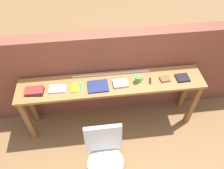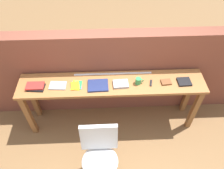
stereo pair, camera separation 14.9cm
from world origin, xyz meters
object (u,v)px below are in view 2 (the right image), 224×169
(chair_white_moulded, at_px, (100,153))
(mug, at_px, (138,81))
(book_stack_leftmost, at_px, (36,87))
(pamphlet_pile_colourful, at_px, (77,85))
(book_repair_rightmost, at_px, (184,82))
(book_open_centre, at_px, (98,85))
(multitool_folded, at_px, (151,83))
(magazine_cycling, at_px, (58,86))
(leather_journal_brown, at_px, (166,82))

(chair_white_moulded, distance_m, mug, 1.03)
(book_stack_leftmost, bearing_deg, pamphlet_pile_colourful, 1.76)
(pamphlet_pile_colourful, distance_m, book_repair_rightmost, 1.43)
(book_open_centre, distance_m, multitool_folded, 0.70)
(magazine_cycling, xyz_separation_m, book_repair_rightmost, (1.67, -0.00, 0.00))
(pamphlet_pile_colourful, xyz_separation_m, mug, (0.82, 0.01, 0.04))
(book_open_centre, distance_m, book_repair_rightmost, 1.15)
(mug, xyz_separation_m, leather_journal_brown, (0.37, -0.01, -0.03))
(book_repair_rightmost, bearing_deg, book_open_centre, 178.90)
(chair_white_moulded, relative_size, book_open_centre, 3.34)
(chair_white_moulded, bearing_deg, book_stack_leftmost, 136.55)
(book_stack_leftmost, relative_size, mug, 2.19)
(book_stack_leftmost, height_order, book_repair_rightmost, book_stack_leftmost)
(pamphlet_pile_colourful, relative_size, multitool_folded, 1.67)
(chair_white_moulded, distance_m, magazine_cycling, 1.02)
(chair_white_moulded, xyz_separation_m, book_stack_leftmost, (-0.81, 0.77, 0.38))
(book_repair_rightmost, bearing_deg, multitool_folded, 178.06)
(leather_journal_brown, relative_size, book_repair_rightmost, 0.75)
(mug, relative_size, multitool_folded, 1.00)
(mug, xyz_separation_m, book_repair_rightmost, (0.61, -0.01, -0.03))
(book_open_centre, relative_size, mug, 2.42)
(mug, relative_size, leather_journal_brown, 0.85)
(mug, bearing_deg, pamphlet_pile_colourful, -179.48)
(book_stack_leftmost, xyz_separation_m, pamphlet_pile_colourful, (0.53, 0.02, -0.02))
(leather_journal_brown, height_order, book_repair_rightmost, same)
(chair_white_moulded, height_order, book_repair_rightmost, book_repair_rightmost)
(book_open_centre, height_order, leather_journal_brown, same)
(book_stack_leftmost, height_order, leather_journal_brown, book_stack_leftmost)
(magazine_cycling, distance_m, leather_journal_brown, 1.43)
(multitool_folded, xyz_separation_m, book_repair_rightmost, (0.44, 0.00, 0.00))
(book_open_centre, relative_size, multitool_folded, 2.42)
(book_open_centre, bearing_deg, book_stack_leftmost, 178.10)
(magazine_cycling, height_order, multitool_folded, magazine_cycling)
(book_open_centre, relative_size, book_repair_rightmost, 1.54)
(pamphlet_pile_colourful, distance_m, multitool_folded, 0.98)
(leather_journal_brown, bearing_deg, book_stack_leftmost, 175.44)
(chair_white_moulded, xyz_separation_m, mug, (0.53, 0.79, 0.40))
(book_stack_leftmost, distance_m, pamphlet_pile_colourful, 0.53)
(magazine_cycling, height_order, book_open_centre, book_open_centre)
(pamphlet_pile_colourful, relative_size, book_open_centre, 0.69)
(book_open_centre, relative_size, leather_journal_brown, 2.05)
(book_stack_leftmost, xyz_separation_m, book_repair_rightmost, (1.95, 0.01, -0.01))
(chair_white_moulded, xyz_separation_m, multitool_folded, (0.70, 0.78, 0.36))
(pamphlet_pile_colourful, bearing_deg, mug, 0.52)
(magazine_cycling, relative_size, pamphlet_pile_colourful, 1.18)
(pamphlet_pile_colourful, xyz_separation_m, book_repair_rightmost, (1.43, -0.00, 0.01))
(chair_white_moulded, xyz_separation_m, book_repair_rightmost, (1.14, 0.78, 0.37))
(pamphlet_pile_colourful, bearing_deg, leather_journal_brown, 0.08)
(book_stack_leftmost, xyz_separation_m, book_open_centre, (0.81, -0.00, -0.01))
(magazine_cycling, height_order, mug, mug)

